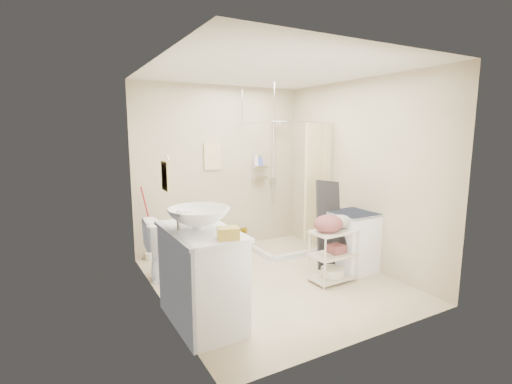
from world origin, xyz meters
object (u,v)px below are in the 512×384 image
vanity (201,276)px  laundry_rack (333,251)px  toilet (176,248)px  washing_machine (352,241)px

vanity → laundry_rack: (1.82, 0.16, -0.08)m
vanity → toilet: bearing=83.6°
toilet → laundry_rack: size_ratio=1.00×
toilet → laundry_rack: laundry_rack is taller
vanity → laundry_rack: size_ratio=1.36×
toilet → vanity: bearing=179.3°
vanity → toilet: size_ratio=1.36×
vanity → washing_machine: size_ratio=1.34×
washing_machine → vanity: bearing=-173.1°
toilet → washing_machine: (2.18, -0.91, 0.01)m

